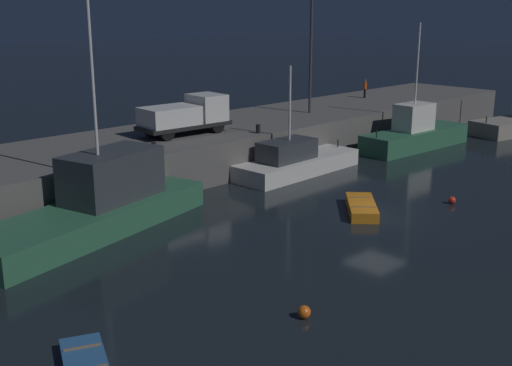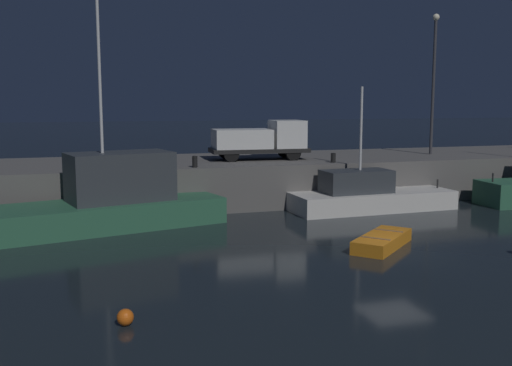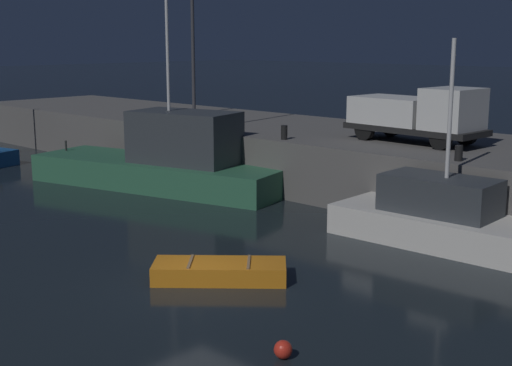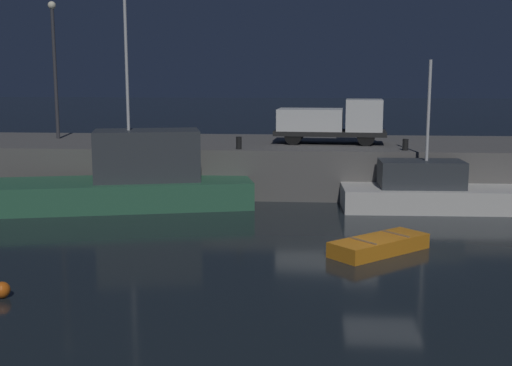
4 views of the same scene
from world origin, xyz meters
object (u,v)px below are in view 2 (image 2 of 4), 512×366
Objects in this scene: fishing_trawler_green at (100,203)px; utility_truck at (261,140)px; rowboat_white_mid at (382,241)px; bollard_east at (137,164)px; fishing_trawler_red at (369,196)px; bollard_west at (333,158)px; mooring_buoy_near at (125,317)px; lamp_post_east at (434,74)px; bollard_central at (195,162)px.

fishing_trawler_green is 2.23× the size of utility_truck.
bollard_east reaches higher than rowboat_white_mid.
bollard_west is at bearing 121.48° from fishing_trawler_red.
fishing_trawler_red is 12.62m from bollard_east.
mooring_buoy_near is at bearing -89.53° from fishing_trawler_green.
fishing_trawler_red is at bearing 42.96° from mooring_buoy_near.
bollard_west reaches higher than rowboat_white_mid.
bollard_west is (12.99, 15.28, 2.53)m from mooring_buoy_near.
fishing_trawler_green is at bearing -150.59° from utility_truck.
lamp_post_east reaches higher than fishing_trawler_red.
lamp_post_east is at bearing 14.52° from fishing_trawler_green.
fishing_trawler_green is 13.09m from rowboat_white_mid.
fishing_trawler_green is 13.43m from bollard_west.
rowboat_white_mid is 10.22m from bollard_west.
rowboat_white_mid is at bearing -113.91° from fishing_trawler_red.
utility_truck is 8.43m from bollard_east.
bollard_west is 0.97× the size of bollard_east.
bollard_west is 0.90× the size of bollard_central.
fishing_trawler_green reaches higher than mooring_buoy_near.
lamp_post_east is at bearing 9.85° from bollard_east.
mooring_buoy_near is 0.05× the size of lamp_post_east.
bollard_east is at bearing -156.93° from utility_truck.
bollard_central is at bearing 121.89° from rowboat_white_mid.
rowboat_white_mid is at bearing -46.06° from bollard_east.
bollard_east is (-3.03, -0.23, -0.02)m from bollard_central.
mooring_buoy_near is (-10.84, -5.61, -0.03)m from rowboat_white_mid.
bollard_central is 3.04m from bollard_east.
mooring_buoy_near is at bearing -117.80° from utility_truck.
lamp_post_east is at bearing 10.85° from bollard_central.
utility_truck is at bearing 23.07° from bollard_east.
utility_truck is at bearing 33.16° from bollard_central.
fishing_trawler_green is 5.78m from bollard_central.
mooring_buoy_near is 15.24m from bollard_east.
bollard_central reaches higher than bollard_east.
lamp_post_east is at bearing 35.10° from fishing_trawler_red.
lamp_post_east reaches higher than bollard_central.
utility_truck is at bearing -179.49° from lamp_post_east.
bollard_central is at bearing -178.95° from bollard_west.
fishing_trawler_red reaches higher than rowboat_white_mid.
bollard_east is at bearing 133.94° from rowboat_white_mid.
mooring_buoy_near is (-14.23, -13.25, -0.58)m from fishing_trawler_red.
mooring_buoy_near is at bearing -130.36° from bollard_west.
bollard_central is (4.91, 15.13, 2.57)m from mooring_buoy_near.
fishing_trawler_red is 1.02× the size of lamp_post_east.
bollard_east is (-7.71, -3.28, -0.92)m from utility_truck.
fishing_trawler_red is 9.71m from bollard_central.
bollard_east is (1.98, 2.18, 1.54)m from fishing_trawler_green.
bollard_west is at bearing 49.64° from mooring_buoy_near.
mooring_buoy_near is at bearing -152.65° from rowboat_white_mid.
utility_truck reaches higher than bollard_west.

